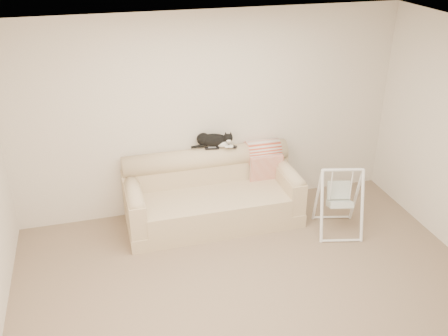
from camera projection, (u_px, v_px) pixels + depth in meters
name	position (u px, v px, depth m)	size (l,w,h in m)	color
ground_plane	(257.00, 298.00, 5.19)	(5.00, 5.00, 0.00)	#745F4C
room_shell	(262.00, 167.00, 4.51)	(5.04, 4.04, 2.60)	beige
sofa	(212.00, 195.00, 6.41)	(2.20, 0.93, 0.90)	beige
remote_a	(212.00, 148.00, 6.36)	(0.18, 0.07, 0.03)	black
remote_b	(230.00, 146.00, 6.42)	(0.16, 0.14, 0.02)	black
tuxedo_cat	(214.00, 140.00, 6.36)	(0.54, 0.31, 0.21)	black
throw_blanket	(263.00, 155.00, 6.62)	(0.44, 0.38, 0.58)	#C23D21
baby_swing	(339.00, 200.00, 6.13)	(0.65, 0.67, 0.88)	white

